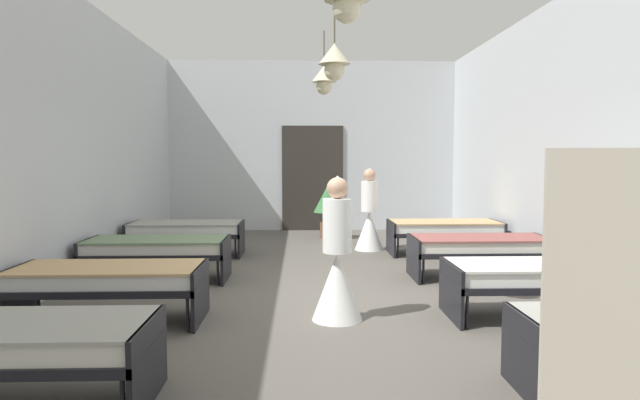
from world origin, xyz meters
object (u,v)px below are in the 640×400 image
at_px(bed_left_row_1, 108,279).
at_px(bed_right_row_2, 480,247).
at_px(bed_left_row_3, 187,230).
at_px(nurse_mid_aisle, 337,269).
at_px(nurse_near_aisle, 369,221).
at_px(bed_left_row_0, 7,343).
at_px(bed_right_row_1, 540,276).
at_px(bed_left_row_2, 157,248).
at_px(bed_right_row_3, 444,229).
at_px(potted_plant, 328,203).

bearing_deg(bed_left_row_1, bed_right_row_2, 23.18).
xyz_separation_m(bed_left_row_3, nurse_mid_aisle, (2.33, -3.80, 0.09)).
xyz_separation_m(bed_left_row_1, nurse_near_aisle, (3.19, 4.27, 0.09)).
distance_m(bed_left_row_0, bed_right_row_1, 4.83).
relative_size(bed_left_row_0, bed_left_row_1, 1.00).
height_order(bed_left_row_1, bed_left_row_3, same).
relative_size(bed_left_row_0, bed_left_row_2, 1.00).
xyz_separation_m(bed_left_row_1, nurse_mid_aisle, (2.33, -0.00, 0.09)).
bearing_deg(bed_left_row_0, bed_right_row_3, 52.10).
bearing_deg(bed_right_row_1, bed_right_row_3, 90.00).
bearing_deg(potted_plant, bed_right_row_3, -45.07).
bearing_deg(bed_right_row_1, nurse_mid_aisle, -179.99).
distance_m(bed_left_row_3, potted_plant, 3.18).
relative_size(bed_left_row_0, nurse_near_aisle, 1.28).
relative_size(bed_left_row_3, nurse_near_aisle, 1.28).
relative_size(bed_right_row_2, potted_plant, 1.68).
xyz_separation_m(bed_left_row_1, bed_right_row_1, (4.44, 0.00, 0.00)).
bearing_deg(bed_right_row_1, bed_left_row_3, 139.43).
height_order(bed_left_row_0, potted_plant, potted_plant).
relative_size(bed_left_row_1, bed_left_row_2, 1.00).
distance_m(bed_left_row_1, potted_plant, 6.26).
bearing_deg(bed_left_row_1, nurse_near_aisle, 53.27).
relative_size(bed_left_row_1, bed_right_row_2, 1.00).
relative_size(bed_left_row_2, potted_plant, 1.68).
relative_size(bed_left_row_0, bed_left_row_3, 1.00).
bearing_deg(bed_left_row_3, bed_left_row_1, -90.00).
distance_m(bed_left_row_0, potted_plant, 8.04).
xyz_separation_m(bed_left_row_2, potted_plant, (2.52, 3.83, 0.29)).
bearing_deg(potted_plant, bed_right_row_2, -63.34).
xyz_separation_m(bed_left_row_3, nurse_near_aisle, (3.19, 0.47, 0.09)).
distance_m(bed_left_row_0, nurse_near_aisle, 6.95).
height_order(bed_right_row_2, potted_plant, potted_plant).
distance_m(bed_left_row_0, nurse_mid_aisle, 3.00).
relative_size(bed_left_row_1, bed_right_row_1, 1.00).
bearing_deg(bed_right_row_3, bed_right_row_2, -90.00).
distance_m(bed_right_row_3, nurse_near_aisle, 1.34).
distance_m(bed_left_row_2, bed_right_row_3, 4.83).
relative_size(nurse_mid_aisle, potted_plant, 1.32).
xyz_separation_m(bed_left_row_1, potted_plant, (2.52, 5.73, 0.29)).
bearing_deg(nurse_near_aisle, nurse_mid_aisle, -139.61).
distance_m(bed_left_row_1, bed_right_row_1, 4.44).
bearing_deg(bed_left_row_1, bed_left_row_0, -90.00).
xyz_separation_m(bed_right_row_2, nurse_mid_aisle, (-2.11, -1.90, 0.09)).
bearing_deg(potted_plant, bed_left_row_3, -142.59).
relative_size(bed_left_row_3, potted_plant, 1.68).
height_order(bed_left_row_1, bed_left_row_2, same).
height_order(bed_right_row_3, nurse_near_aisle, nurse_near_aisle).
height_order(bed_left_row_0, bed_left_row_2, same).
bearing_deg(nurse_mid_aisle, bed_right_row_3, -93.28).
bearing_deg(bed_right_row_2, nurse_near_aisle, 117.77).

